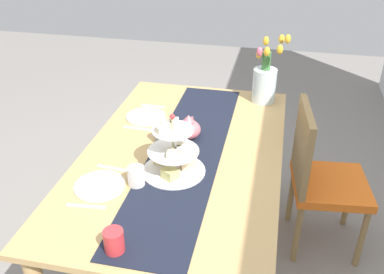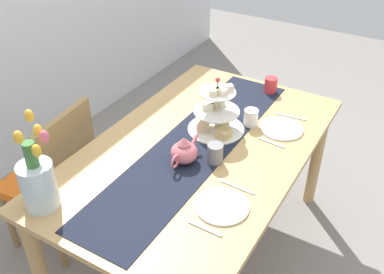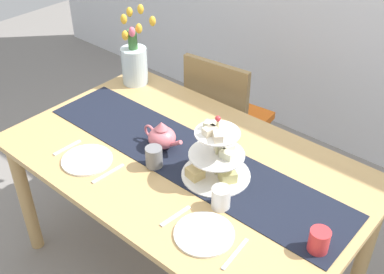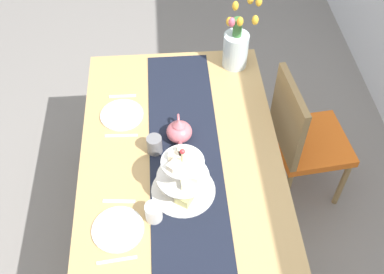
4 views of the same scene
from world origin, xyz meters
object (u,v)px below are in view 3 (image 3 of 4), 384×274
Objects in this scene: tiered_cake_stand at (216,159)px; dining_table at (185,176)px; chair_left at (225,116)px; mug_orange at (319,241)px; mug_white_text at (221,198)px; tulip_vase at (134,60)px; fork_left at (67,148)px; mug_grey at (154,157)px; teapot at (162,137)px; dinner_plate_right at (204,234)px; dinner_plate_left at (87,160)px; knife_right at (235,254)px; knife_left at (108,174)px; fork_right at (176,216)px.

dining_table is at bearing 179.64° from tiered_cake_stand.
chair_left is 9.58× the size of mug_orange.
tulip_vase is at bearing 153.80° from mug_white_text.
chair_left is at bearing 81.63° from fork_left.
chair_left reaches higher than mug_grey.
teapot is 1.04× the size of dinner_plate_right.
mug_white_text is at bearing -16.85° from teapot.
knife_right is (0.83, 0.00, -0.00)m from dinner_plate_left.
mug_grey reaches higher than dinner_plate_right.
tulip_vase is 0.85m from knife_left.
knife_left is at bearing -82.27° from chair_left.
tulip_vase is at bearing 119.40° from dinner_plate_left.
knife_right is (0.51, -0.30, 0.10)m from dining_table.
mug_grey is at bearing 33.69° from dinner_plate_left.
knife_right is 0.25m from mug_white_text.
dining_table is at bearing 149.49° from knife_right.
tiered_cake_stand is at bearing 26.88° from mug_grey.
dinner_plate_right is at bearing -30.61° from teapot.
fork_right is 1.58× the size of mug_grey.
mug_white_text is at bearing -26.20° from tulip_vase.
dinner_plate_right is (1.06, -0.66, -0.13)m from tulip_vase.
tiered_cake_stand is (0.18, -0.00, 0.19)m from dining_table.
knife_left is 1.13× the size of fork_right.
dinner_plate_right is at bearing 0.00° from dinner_plate_left.
fork_left is 1.58× the size of mug_grey.
teapot is (-0.14, 0.00, 0.16)m from dining_table.
tulip_vase is 1.84× the size of dinner_plate_left.
tiered_cake_stand is 3.20× the size of mug_orange.
fork_right is 0.34m from mug_grey.
teapot is 2.51× the size of mug_white_text.
chair_left is at bearing 123.66° from dinner_plate_right.
chair_left is 2.99× the size of tiered_cake_stand.
dinner_plate_left is 1.53× the size of fork_left.
knife_right is (0.33, -0.30, -0.09)m from tiered_cake_stand.
fork_right is at bearing 0.00° from dinner_plate_left.
teapot is 0.48m from mug_white_text.
dinner_plate_right is 2.42× the size of mug_white_text.
mug_grey is 0.38m from mug_white_text.
tulip_vase reaches higher than teapot.
mug_grey is at bearing 23.12° from fork_left.
mug_grey is (-0.25, -0.13, -0.04)m from tiered_cake_stand.
mug_orange is at bearing -6.92° from dining_table.
chair_left reaches higher than mug_orange.
tiered_cake_stand reaches higher than fork_right.
tiered_cake_stand is 1.28× the size of teapot.
chair_left is 0.95m from tiered_cake_stand.
teapot reaches higher than fork_left.
teapot is (-0.32, 0.00, -0.03)m from tiered_cake_stand.
tiered_cake_stand is 2.03× the size of fork_left.
mug_white_text is 1.00× the size of mug_orange.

